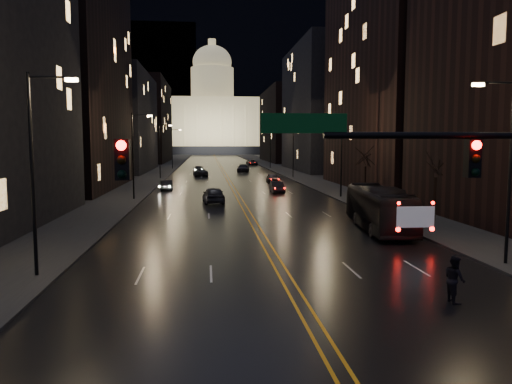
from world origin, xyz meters
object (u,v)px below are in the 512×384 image
object	(u,v)px
oncoming_car_a	(214,195)
oncoming_car_b	(166,185)
pedestrian_b	(455,279)
receding_car_a	(277,187)
bus	(379,208)

from	to	relation	value
oncoming_car_a	oncoming_car_b	bearing A→B (deg)	-71.66
pedestrian_b	receding_car_a	bearing A→B (deg)	0.31
pedestrian_b	bus	bearing A→B (deg)	-10.17
bus	oncoming_car_b	size ratio (longest dim) A/B	2.63
oncoming_car_a	receding_car_a	bearing A→B (deg)	-133.25
oncoming_car_a	pedestrian_b	distance (m)	32.68
oncoming_car_a	bus	bearing A→B (deg)	120.09
receding_car_a	oncoming_car_b	bearing A→B (deg)	164.25
receding_car_a	pedestrian_b	world-z (taller)	pedestrian_b
oncoming_car_b	pedestrian_b	bearing A→B (deg)	99.82
bus	oncoming_car_b	xyz separation A→B (m)	(-16.81, 29.65, -0.82)
oncoming_car_b	pedestrian_b	world-z (taller)	pedestrian_b
bus	oncoming_car_a	size ratio (longest dim) A/B	2.20
oncoming_car_a	receding_car_a	size ratio (longest dim) A/B	1.18
receding_car_a	bus	bearing A→B (deg)	-81.83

